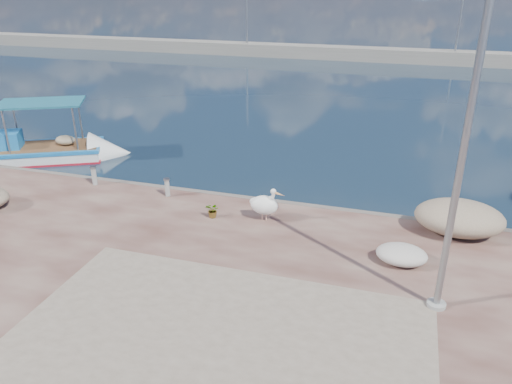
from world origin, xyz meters
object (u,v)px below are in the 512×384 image
(lamp_post, at_px, (459,176))
(bollard_near, at_px, (167,186))
(boat_left, at_px, (48,154))
(pelican, at_px, (265,205))

(lamp_post, bearing_deg, bollard_near, 156.27)
(bollard_near, bearing_deg, lamp_post, -23.73)
(boat_left, relative_size, pelican, 5.47)
(pelican, distance_m, bollard_near, 3.88)
(pelican, relative_size, bollard_near, 1.81)
(boat_left, height_order, pelican, boat_left)
(lamp_post, distance_m, bollard_near, 10.16)
(pelican, bearing_deg, bollard_near, -177.87)
(pelican, height_order, bollard_near, pelican)
(boat_left, distance_m, pelican, 11.99)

